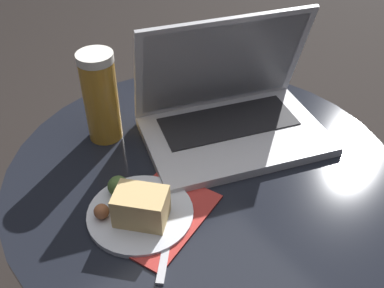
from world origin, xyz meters
TOP-DOWN VIEW (x-y plane):
  - table at (0.00, 0.00)m, footprint 0.73×0.73m
  - napkin at (-0.13, -0.06)m, footprint 0.23×0.20m
  - laptop at (0.11, 0.06)m, footprint 0.40×0.32m
  - beer_glass at (-0.10, 0.19)m, footprint 0.07×0.07m
  - snack_plate at (-0.16, -0.04)m, footprint 0.18×0.18m
  - fork at (-0.14, -0.10)m, footprint 0.12×0.14m

SIDE VIEW (x-z plane):
  - table at x=0.00m, z-range 0.13..0.62m
  - napkin at x=-0.13m, z-range 0.50..0.50m
  - fork at x=-0.14m, z-range 0.50..0.50m
  - snack_plate at x=-0.16m, z-range 0.49..0.55m
  - laptop at x=0.11m, z-range 0.43..0.67m
  - beer_glass at x=-0.10m, z-range 0.50..0.68m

